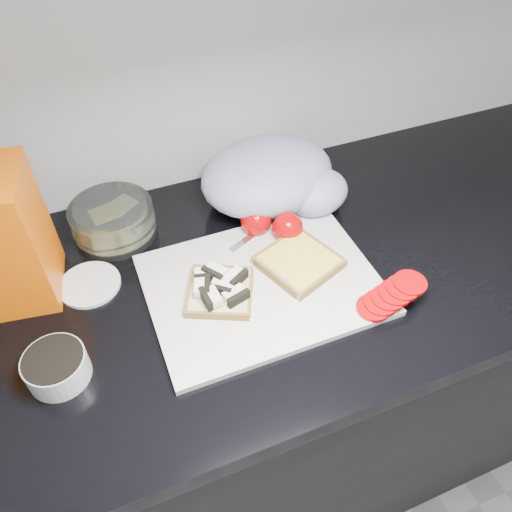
{
  "coord_description": "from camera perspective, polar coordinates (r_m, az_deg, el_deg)",
  "views": [
    {
      "loc": [
        -0.12,
        0.62,
        1.58
      ],
      "look_at": [
        0.11,
        1.18,
        0.95
      ],
      "focal_mm": 35.0,
      "sensor_mm": 36.0,
      "label": 1
    }
  ],
  "objects": [
    {
      "name": "bread_left",
      "position": [
        0.86,
        -4.18,
        -3.86
      ],
      "size": [
        0.15,
        0.15,
        0.04
      ],
      "rotation": [
        0.0,
        0.0,
        -0.43
      ],
      "color": "beige",
      "rests_on": "cutting_board"
    },
    {
      "name": "glass_bowl",
      "position": [
        1.0,
        -16.0,
        3.93
      ],
      "size": [
        0.16,
        0.16,
        0.07
      ],
      "rotation": [
        0.0,
        0.0,
        0.2
      ],
      "color": "silver",
      "rests_on": "countertop"
    },
    {
      "name": "tomato_slices",
      "position": [
        0.87,
        15.23,
        -4.36
      ],
      "size": [
        0.15,
        0.08,
        0.03
      ],
      "rotation": [
        0.0,
        0.0,
        -0.34
      ],
      "color": "#AB0306",
      "rests_on": "cutting_board"
    },
    {
      "name": "knife",
      "position": [
        0.99,
        1.84,
        4.04
      ],
      "size": [
        0.17,
        0.09,
        0.01
      ],
      "rotation": [
        0.0,
        0.0,
        0.42
      ],
      "color": "silver",
      "rests_on": "cutting_board"
    },
    {
      "name": "tub_lid",
      "position": [
        0.94,
        -18.47,
        -3.1
      ],
      "size": [
        0.13,
        0.13,
        0.01
      ],
      "primitive_type": "cylinder",
      "rotation": [
        0.0,
        0.0,
        0.18
      ],
      "color": "silver",
      "rests_on": "countertop"
    },
    {
      "name": "base_cabinet",
      "position": [
        1.29,
        -4.9,
        -17.07
      ],
      "size": [
        3.5,
        0.6,
        0.86
      ],
      "primitive_type": "cube",
      "color": "black",
      "rests_on": "ground"
    },
    {
      "name": "cutting_board",
      "position": [
        0.89,
        0.73,
        -3.27
      ],
      "size": [
        0.4,
        0.3,
        0.01
      ],
      "primitive_type": "cube",
      "color": "silver",
      "rests_on": "countertop"
    },
    {
      "name": "seed_tub",
      "position": [
        0.82,
        -21.87,
        -11.61
      ],
      "size": [
        0.09,
        0.09,
        0.05
      ],
      "color": "#ACB1B2",
      "rests_on": "countertop"
    },
    {
      "name": "grocery_bag",
      "position": [
        1.03,
        2.1,
        8.97
      ],
      "size": [
        0.31,
        0.27,
        0.12
      ],
      "rotation": [
        0.0,
        0.0,
        0.15
      ],
      "color": "#9FA9C4",
      "rests_on": "countertop"
    },
    {
      "name": "bread_right",
      "position": [
        0.91,
        4.92,
        -0.66
      ],
      "size": [
        0.17,
        0.17,
        0.02
      ],
      "rotation": [
        0.0,
        0.0,
        0.36
      ],
      "color": "beige",
      "rests_on": "cutting_board"
    },
    {
      "name": "whole_tomatoes",
      "position": [
        0.96,
        1.8,
        3.63
      ],
      "size": [
        0.11,
        0.1,
        0.06
      ],
      "rotation": [
        0.0,
        0.0,
        -0.35
      ],
      "color": "#AB0306",
      "rests_on": "countertop"
    },
    {
      "name": "countertop",
      "position": [
        0.91,
        -6.63,
        -4.12
      ],
      "size": [
        3.5,
        0.64,
        0.04
      ],
      "primitive_type": "cube",
      "color": "black",
      "rests_on": "base_cabinet"
    },
    {
      "name": "steel_canister",
      "position": [
        0.99,
        -25.71,
        4.78
      ],
      "size": [
        0.08,
        0.08,
        0.19
      ],
      "primitive_type": "cylinder",
      "color": "#ADACB1",
      "rests_on": "countertop"
    }
  ]
}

